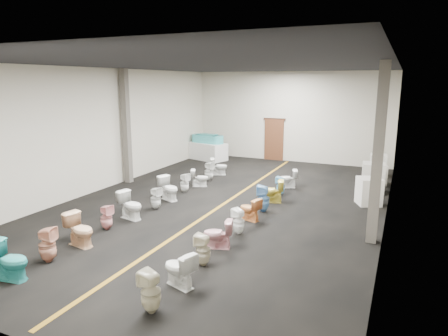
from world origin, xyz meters
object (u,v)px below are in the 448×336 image
at_px(bathtub, 208,139).
at_px(toilet_left_4, 131,205).
at_px(toilet_left_0, 10,261).
at_px(toilet_right_3, 218,234).
at_px(toilet_left_7, 185,183).
at_px(toilet_right_5, 250,209).
at_px(appliance_crate_c, 375,174).
at_px(toilet_left_6, 169,188).
at_px(appliance_crate_b, 373,178).
at_px(toilet_right_1, 179,269).
at_px(toilet_right_9, 288,179).
at_px(toilet_left_9, 209,171).
at_px(toilet_right_0, 151,292).
at_px(toilet_left_1, 47,245).
at_px(toilet_left_10, 219,166).
at_px(toilet_left_8, 200,178).
at_px(toilet_right_4, 239,221).
at_px(toilet_left_5, 156,198).
at_px(toilet_left_2, 80,230).
at_px(appliance_crate_a, 369,191).
at_px(toilet_right_7, 272,191).
at_px(toilet_right_8, 281,186).
at_px(display_table, 208,151).
at_px(toilet_left_3, 106,217).
at_px(toilet_right_2, 203,250).
at_px(toilet_right_6, 263,198).

distance_m(bathtub, toilet_left_4, 9.44).
bearing_deg(toilet_left_0, toilet_right_3, -53.52).
xyz_separation_m(toilet_left_7, toilet_right_5, (3.26, -1.85, -0.02)).
height_order(appliance_crate_c, toilet_left_6, toilet_left_6).
bearing_deg(appliance_crate_b, appliance_crate_c, 90.00).
xyz_separation_m(toilet_right_1, toilet_right_9, (-0.07, 8.28, -0.02)).
distance_m(toilet_left_9, toilet_right_0, 9.60).
distance_m(toilet_left_1, toilet_left_10, 9.42).
distance_m(toilet_left_8, toilet_right_9, 3.41).
distance_m(toilet_left_9, toilet_right_4, 5.93).
relative_size(toilet_left_4, toilet_right_5, 1.20).
relative_size(toilet_left_5, toilet_left_9, 0.90).
xyz_separation_m(appliance_crate_b, toilet_left_2, (-6.22, -8.24, -0.13)).
bearing_deg(bathtub, toilet_right_9, -26.04).
distance_m(appliance_crate_a, toilet_right_7, 3.19).
distance_m(appliance_crate_b, toilet_left_4, 8.78).
distance_m(toilet_left_8, toilet_left_10, 2.10).
distance_m(appliance_crate_a, toilet_left_1, 9.79).
bearing_deg(toilet_right_3, toilet_left_4, -121.99).
bearing_deg(toilet_left_5, toilet_right_8, -35.74).
distance_m(bathtub, appliance_crate_b, 8.95).
relative_size(toilet_left_1, toilet_left_10, 1.11).
bearing_deg(toilet_left_7, toilet_left_2, -166.24).
distance_m(bathtub, toilet_right_9, 6.60).
relative_size(bathtub, toilet_right_5, 2.68).
xyz_separation_m(toilet_left_6, toilet_right_0, (3.38, -6.02, -0.02)).
bearing_deg(toilet_right_7, display_table, -153.47).
relative_size(appliance_crate_a, toilet_left_5, 1.25).
height_order(appliance_crate_a, toilet_left_1, appliance_crate_a).
distance_m(toilet_left_3, toilet_left_7, 4.19).
bearing_deg(toilet_left_3, toilet_right_8, -24.98).
distance_m(display_table, toilet_right_7, 7.97).
height_order(toilet_left_7, toilet_left_8, toilet_left_7).
bearing_deg(toilet_right_3, display_table, -169.04).
distance_m(toilet_left_6, toilet_right_0, 6.90).
bearing_deg(toilet_left_6, toilet_right_9, -22.84).
distance_m(toilet_left_0, toilet_left_1, 0.92).
relative_size(display_table, toilet_right_0, 2.53).
distance_m(toilet_left_3, toilet_right_4, 3.64).
xyz_separation_m(toilet_left_4, toilet_left_8, (0.12, 4.17, -0.07)).
bearing_deg(toilet_right_1, toilet_right_8, -161.47).
bearing_deg(toilet_left_7, toilet_left_10, 13.93).
distance_m(toilet_left_1, toilet_right_1, 3.28).
bearing_deg(toilet_right_4, toilet_right_1, 23.54).
xyz_separation_m(display_table, bathtub, (-0.00, 0.00, 0.63)).
height_order(toilet_left_7, toilet_right_1, toilet_right_1).
distance_m(toilet_left_3, toilet_right_2, 3.53).
bearing_deg(toilet_left_7, toilet_right_5, -106.71).
xyz_separation_m(display_table, appliance_crate_a, (8.37, -4.80, 0.01)).
xyz_separation_m(toilet_left_7, toilet_right_6, (3.36, -0.94, 0.07)).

